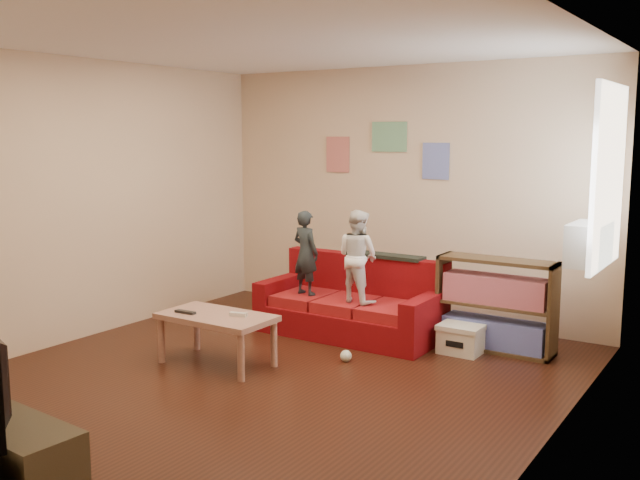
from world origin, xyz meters
The scene contains 16 objects.
room_shell centered at (0.00, 0.00, 1.35)m, with size 4.52×5.02×2.72m.
sofa centered at (-0.10, 1.54, 0.27)m, with size 1.80×0.83×0.79m.
child_a centered at (-0.55, 1.38, 0.80)m, with size 0.31×0.20×0.85m, color #22292C.
child_b centered at (0.05, 1.38, 0.82)m, with size 0.43×0.34×0.89m, color white.
coffee_table centered at (-0.59, 0.08, 0.38)m, with size 0.99×0.54×0.45m.
remote centered at (-0.84, -0.04, 0.46)m, with size 0.20×0.05×0.02m, color black.
game_controller centered at (-0.39, 0.13, 0.46)m, with size 0.15×0.04×0.03m, color silver.
bookshelf centered at (1.29, 1.79, 0.38)m, with size 1.07×0.32×0.86m.
window centered at (2.22, 1.65, 1.64)m, with size 0.04×1.08×1.48m, color white.
ac_unit centered at (2.10, 1.65, 1.08)m, with size 0.28×0.55×0.35m, color #B7B2A3.
artwork_left centered at (-0.85, 2.48, 1.75)m, with size 0.30×0.01×0.40m, color #D87266.
artwork_center centered at (-0.20, 2.48, 1.95)m, with size 0.42×0.01×0.32m, color #72B27F.
artwork_right centered at (0.35, 2.48, 1.70)m, with size 0.30×0.01×0.38m, color #727FCC.
file_box centered at (1.06, 1.52, 0.14)m, with size 0.39×0.29×0.27m.
tv_stand centered at (-0.15, -2.25, 0.21)m, with size 1.13×0.38×0.42m, color #403624.
tissue centered at (0.31, 0.74, 0.05)m, with size 0.10×0.10×0.10m, color beige.
Camera 1 is at (3.39, -4.44, 1.98)m, focal length 40.00 mm.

